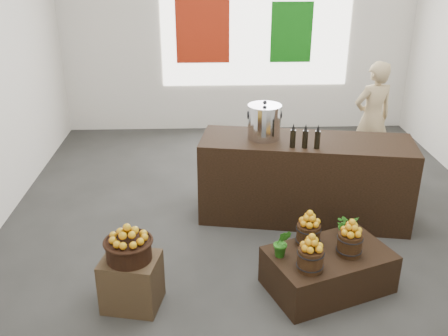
{
  "coord_description": "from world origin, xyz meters",
  "views": [
    {
      "loc": [
        -0.58,
        -5.1,
        3.0
      ],
      "look_at": [
        -0.4,
        -0.4,
        0.92
      ],
      "focal_mm": 40.0,
      "sensor_mm": 36.0,
      "label": 1
    }
  ],
  "objects_px": {
    "crate": "(132,282)",
    "shopper": "(372,119)",
    "wicker_basket": "(129,250)",
    "counter": "(304,179)",
    "display_table": "(328,270)",
    "stock_pot_left": "(264,123)"
  },
  "relations": [
    {
      "from": "crate",
      "to": "shopper",
      "type": "xyz_separation_m",
      "value": [
        3.02,
        2.86,
        0.56
      ]
    },
    {
      "from": "wicker_basket",
      "to": "shopper",
      "type": "relative_size",
      "value": 0.24
    },
    {
      "from": "crate",
      "to": "counter",
      "type": "distance_m",
      "value": 2.44
    },
    {
      "from": "shopper",
      "to": "display_table",
      "type": "bearing_deg",
      "value": 49.99
    },
    {
      "from": "crate",
      "to": "shopper",
      "type": "height_order",
      "value": "shopper"
    },
    {
      "from": "stock_pot_left",
      "to": "shopper",
      "type": "distance_m",
      "value": 2.08
    },
    {
      "from": "wicker_basket",
      "to": "counter",
      "type": "xyz_separation_m",
      "value": [
        1.85,
        1.57,
        -0.09
      ]
    },
    {
      "from": "counter",
      "to": "stock_pot_left",
      "type": "height_order",
      "value": "stock_pot_left"
    },
    {
      "from": "display_table",
      "to": "shopper",
      "type": "xyz_separation_m",
      "value": [
        1.19,
        2.67,
        0.62
      ]
    },
    {
      "from": "display_table",
      "to": "stock_pot_left",
      "type": "height_order",
      "value": "stock_pot_left"
    },
    {
      "from": "stock_pot_left",
      "to": "display_table",
      "type": "bearing_deg",
      "value": -72.08
    },
    {
      "from": "wicker_basket",
      "to": "shopper",
      "type": "xyz_separation_m",
      "value": [
        3.02,
        2.86,
        0.23
      ]
    },
    {
      "from": "crate",
      "to": "wicker_basket",
      "type": "relative_size",
      "value": 1.25
    },
    {
      "from": "crate",
      "to": "stock_pot_left",
      "type": "bearing_deg",
      "value": 50.69
    },
    {
      "from": "stock_pot_left",
      "to": "wicker_basket",
      "type": "bearing_deg",
      "value": -129.31
    },
    {
      "from": "display_table",
      "to": "shopper",
      "type": "height_order",
      "value": "shopper"
    },
    {
      "from": "counter",
      "to": "stock_pot_left",
      "type": "relative_size",
      "value": 6.47
    },
    {
      "from": "wicker_basket",
      "to": "display_table",
      "type": "distance_m",
      "value": 1.89
    },
    {
      "from": "display_table",
      "to": "stock_pot_left",
      "type": "relative_size",
      "value": 3.02
    },
    {
      "from": "wicker_basket",
      "to": "shopper",
      "type": "bearing_deg",
      "value": 43.36
    },
    {
      "from": "crate",
      "to": "display_table",
      "type": "relative_size",
      "value": 0.44
    },
    {
      "from": "wicker_basket",
      "to": "counter",
      "type": "height_order",
      "value": "counter"
    }
  ]
}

